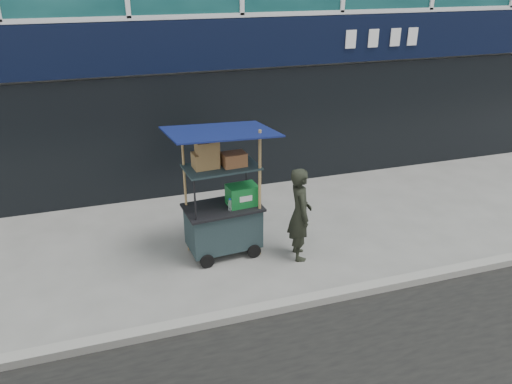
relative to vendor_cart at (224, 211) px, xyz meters
name	(u,v)px	position (x,y,z in m)	size (l,w,h in m)	color
ground	(322,292)	(1.03, -1.47, -0.74)	(80.00, 80.00, 0.00)	slate
curb	(328,297)	(1.03, -1.67, -0.68)	(80.00, 0.18, 0.12)	gray
vendor_cart	(224,211)	(0.00, 0.00, 0.00)	(1.65, 1.22, 2.11)	#19282A
vendor_man	(300,214)	(1.08, -0.47, 0.01)	(0.55, 0.36, 1.50)	black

